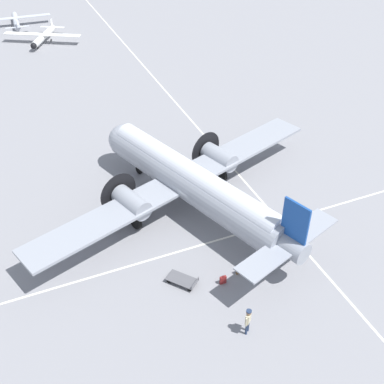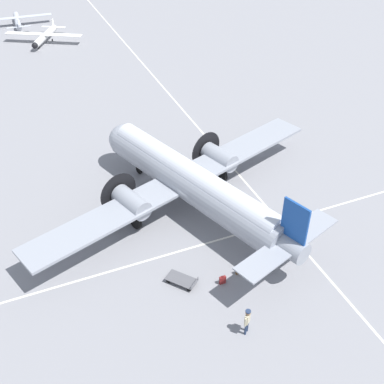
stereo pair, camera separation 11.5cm
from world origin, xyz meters
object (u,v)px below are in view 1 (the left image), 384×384
at_px(crew_foreground, 248,319).
at_px(light_aircraft_taxiing, 16,20).
at_px(airliner_main, 188,180).
at_px(light_aircraft_distant, 43,36).
at_px(suitcase_upright_spare, 223,280).
at_px(suitcase_near_door, 239,270).
at_px(baggage_cart, 182,280).

distance_m(crew_foreground, light_aircraft_taxiing, 59.55).
bearing_deg(airliner_main, light_aircraft_distant, -13.20).
relative_size(crew_foreground, suitcase_upright_spare, 3.03).
height_order(airliner_main, suitcase_near_door, airliner_main).
bearing_deg(light_aircraft_taxiing, baggage_cart, -173.58).
relative_size(airliner_main, light_aircraft_taxiing, 2.50).
relative_size(suitcase_upright_spare, light_aircraft_distant, 0.07).
bearing_deg(airliner_main, suitcase_near_door, 163.80).
distance_m(suitcase_near_door, light_aircraft_taxiing, 55.62).
xyz_separation_m(airliner_main, crew_foreground, (1.26, 11.53, -1.36)).
distance_m(light_aircraft_distant, light_aircraft_taxiing, 8.77).
height_order(baggage_cart, light_aircraft_taxiing, light_aircraft_taxiing).
height_order(airliner_main, crew_foreground, airliner_main).
bearing_deg(suitcase_near_door, suitcase_upright_spare, 14.59).
relative_size(crew_foreground, light_aircraft_distant, 0.20).
bearing_deg(suitcase_upright_spare, light_aircraft_taxiing, -84.03).
bearing_deg(light_aircraft_distant, crew_foreground, 32.92).
relative_size(suitcase_near_door, suitcase_upright_spare, 0.92).
xyz_separation_m(airliner_main, suitcase_near_door, (-0.40, 7.39, -2.26)).
bearing_deg(suitcase_upright_spare, crew_foreground, 84.59).
height_order(suitcase_near_door, suitcase_upright_spare, suitcase_upright_spare).
xyz_separation_m(crew_foreground, baggage_cart, (1.95, -4.80, -0.89)).
height_order(crew_foreground, baggage_cart, crew_foreground).
bearing_deg(airliner_main, light_aircraft_taxiing, -11.34).
distance_m(airliner_main, suitcase_near_door, 7.74).
bearing_deg(airliner_main, suitcase_upright_spare, 154.06).
relative_size(crew_foreground, light_aircraft_taxiing, 0.19).
relative_size(airliner_main, suitcase_near_door, 43.40).
bearing_deg(suitcase_upright_spare, baggage_cart, -23.37).
height_order(suitcase_upright_spare, baggage_cart, suitcase_upright_spare).
distance_m(suitcase_near_door, light_aircraft_distant, 46.99).
height_order(suitcase_near_door, light_aircraft_taxiing, light_aircraft_taxiing).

